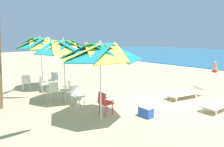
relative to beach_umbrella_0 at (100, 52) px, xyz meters
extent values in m
plane|color=#D3B784|center=(-0.05, 3.26, -2.35)|extent=(80.00, 80.00, 0.00)
cylinder|color=silver|center=(0.00, 0.00, -1.25)|extent=(0.05, 0.05, 2.20)
cube|color=teal|center=(0.58, 0.24, 0.02)|extent=(1.43, 1.38, 0.58)
cube|color=#EFDB4C|center=(0.24, 0.58, 0.02)|extent=(1.36, 1.48, 0.58)
cube|color=teal|center=(-0.24, 0.58, 0.02)|extent=(1.38, 1.43, 0.58)
cube|color=#EFDB4C|center=(-0.58, 0.24, 0.02)|extent=(1.48, 1.36, 0.58)
cube|color=teal|center=(-0.58, -0.24, 0.02)|extent=(1.43, 1.38, 0.58)
cube|color=#EFDB4C|center=(-0.24, -0.58, 0.02)|extent=(1.36, 1.48, 0.58)
cube|color=teal|center=(0.24, -0.58, 0.02)|extent=(1.38, 1.43, 0.58)
cube|color=#EFDB4C|center=(0.58, -0.24, 0.02)|extent=(1.48, 1.36, 0.58)
sphere|color=silver|center=(0.00, 0.00, 0.33)|extent=(0.08, 0.08, 0.08)
cube|color=red|center=(-0.45, 0.59, -1.91)|extent=(0.46, 0.46, 0.05)
cube|color=red|center=(-0.45, 0.39, -1.68)|extent=(0.42, 0.11, 0.40)
cube|color=red|center=(-0.65, 0.60, -1.80)|extent=(0.05, 0.40, 0.03)
cube|color=red|center=(-0.25, 0.59, -1.80)|extent=(0.05, 0.40, 0.03)
cylinder|color=red|center=(-0.62, 0.77, -2.14)|extent=(0.04, 0.04, 0.41)
cylinder|color=red|center=(-0.26, 0.76, -2.14)|extent=(0.04, 0.04, 0.41)
cylinder|color=red|center=(-0.63, 0.42, -2.14)|extent=(0.04, 0.04, 0.41)
cylinder|color=red|center=(-0.28, 0.41, -2.14)|extent=(0.04, 0.04, 0.41)
cylinder|color=silver|center=(-2.66, 0.11, -1.22)|extent=(0.05, 0.05, 2.26)
cube|color=teal|center=(-2.10, 0.34, 0.09)|extent=(1.40, 1.30, 0.58)
cube|color=#EFDB4C|center=(-2.43, 0.66, 0.09)|extent=(1.32, 1.36, 0.58)
cube|color=teal|center=(-2.89, 0.66, 0.09)|extent=(1.30, 1.40, 0.58)
cube|color=#EFDB4C|center=(-3.21, 0.34, 0.09)|extent=(1.36, 1.32, 0.58)
cube|color=teal|center=(-3.21, -0.12, 0.09)|extent=(1.40, 1.30, 0.58)
cube|color=#EFDB4C|center=(-2.89, -0.45, 0.09)|extent=(1.32, 1.36, 0.58)
cube|color=teal|center=(-2.43, -0.45, 0.09)|extent=(1.30, 1.40, 0.58)
cube|color=#EFDB4C|center=(-2.10, -0.12, 0.09)|extent=(1.36, 1.32, 0.58)
sphere|color=silver|center=(-2.66, 0.11, 0.40)|extent=(0.08, 0.08, 0.08)
cube|color=white|center=(-3.35, -0.18, -1.91)|extent=(0.48, 0.48, 0.05)
cube|color=white|center=(-3.15, -0.19, -1.68)|extent=(0.13, 0.42, 0.40)
cube|color=white|center=(-3.36, -0.37, -1.80)|extent=(0.40, 0.07, 0.03)
cube|color=white|center=(-3.33, 0.02, -1.80)|extent=(0.40, 0.07, 0.03)
cylinder|color=white|center=(-3.54, -0.34, -2.14)|extent=(0.04, 0.04, 0.41)
cylinder|color=white|center=(-3.51, 0.02, -2.14)|extent=(0.04, 0.04, 0.41)
cylinder|color=white|center=(-3.19, -0.37, -2.14)|extent=(0.04, 0.04, 0.41)
cylinder|color=white|center=(-3.15, -0.02, -2.14)|extent=(0.04, 0.04, 0.41)
cube|color=white|center=(-1.88, 0.27, -1.91)|extent=(0.45, 0.45, 0.05)
cube|color=white|center=(-2.08, 0.27, -1.68)|extent=(0.10, 0.42, 0.40)
cube|color=white|center=(-1.89, 0.47, -1.80)|extent=(0.40, 0.04, 0.03)
cube|color=white|center=(-1.88, 0.07, -1.80)|extent=(0.40, 0.04, 0.03)
cylinder|color=white|center=(-1.71, 0.45, -2.14)|extent=(0.04, 0.04, 0.41)
cylinder|color=white|center=(-1.71, 0.09, -2.14)|extent=(0.04, 0.04, 0.41)
cylinder|color=white|center=(-2.06, 0.44, -2.14)|extent=(0.04, 0.04, 0.41)
cylinder|color=white|center=(-2.06, 0.09, -2.14)|extent=(0.04, 0.04, 0.41)
cube|color=white|center=(-3.09, 0.33, -1.91)|extent=(0.61, 0.61, 0.05)
cube|color=white|center=(-2.98, 0.50, -1.68)|extent=(0.40, 0.31, 0.40)
cube|color=white|center=(-2.92, 0.22, -1.80)|extent=(0.25, 0.35, 0.03)
cube|color=white|center=(-3.26, 0.44, -1.80)|extent=(0.25, 0.35, 0.03)
cylinder|color=white|center=(-3.04, 0.09, -2.14)|extent=(0.04, 0.04, 0.41)
cylinder|color=white|center=(-3.33, 0.28, -2.14)|extent=(0.04, 0.04, 0.41)
cylinder|color=white|center=(-2.85, 0.38, -2.14)|extent=(0.04, 0.04, 0.41)
cylinder|color=white|center=(-3.14, 0.57, -2.14)|extent=(0.04, 0.04, 0.41)
cylinder|color=silver|center=(-5.64, 0.30, -1.18)|extent=(0.05, 0.05, 2.34)
cube|color=teal|center=(-5.07, 0.54, 0.19)|extent=(1.40, 1.35, 0.61)
cube|color=#EFDB4C|center=(-5.40, 0.87, 0.19)|extent=(1.34, 1.45, 0.61)
cube|color=teal|center=(-5.87, 0.87, 0.19)|extent=(1.35, 1.40, 0.61)
cube|color=#EFDB4C|center=(-6.20, 0.54, 0.19)|extent=(1.45, 1.34, 0.61)
cube|color=teal|center=(-6.20, 0.07, 0.19)|extent=(1.40, 1.35, 0.61)
cube|color=#EFDB4C|center=(-5.87, -0.27, 0.19)|extent=(1.34, 1.45, 0.61)
cube|color=teal|center=(-5.40, -0.27, 0.19)|extent=(1.35, 1.40, 0.61)
cube|color=#EFDB4C|center=(-5.07, 0.07, 0.19)|extent=(1.45, 1.34, 0.61)
sphere|color=silver|center=(-5.64, 0.30, 0.52)|extent=(0.08, 0.08, 0.08)
cube|color=white|center=(-5.58, 0.89, -1.91)|extent=(0.62, 0.62, 0.05)
cube|color=white|center=(-5.70, 1.05, -1.68)|extent=(0.39, 0.33, 0.40)
cube|color=white|center=(-5.42, 1.01, -1.80)|extent=(0.27, 0.34, 0.03)
cube|color=white|center=(-5.73, 0.77, -1.80)|extent=(0.27, 0.34, 0.03)
cylinder|color=white|center=(-5.33, 0.86, -2.14)|extent=(0.04, 0.04, 0.41)
cylinder|color=white|center=(-5.61, 0.65, -2.14)|extent=(0.04, 0.04, 0.41)
cylinder|color=white|center=(-5.54, 1.14, -2.14)|extent=(0.04, 0.04, 0.41)
cylinder|color=white|center=(-5.82, 0.93, -2.14)|extent=(0.04, 0.04, 0.41)
cube|color=white|center=(-5.98, -0.47, -1.91)|extent=(0.56, 0.56, 0.05)
cube|color=white|center=(-5.79, -0.54, -1.68)|extent=(0.23, 0.43, 0.40)
cube|color=white|center=(-6.04, -0.66, -1.80)|extent=(0.39, 0.17, 0.03)
cube|color=white|center=(-5.91, -0.28, -1.80)|extent=(0.39, 0.17, 0.03)
cylinder|color=white|center=(-6.20, -0.58, -2.14)|extent=(0.04, 0.04, 0.41)
cylinder|color=white|center=(-6.09, -0.25, -2.14)|extent=(0.04, 0.04, 0.41)
cylinder|color=white|center=(-5.87, -0.70, -2.14)|extent=(0.04, 0.04, 0.41)
cylinder|color=white|center=(-5.75, -0.36, -2.14)|extent=(0.04, 0.04, 0.41)
cube|color=white|center=(-4.93, 0.13, -1.91)|extent=(0.51, 0.51, 0.05)
cube|color=white|center=(-4.97, -0.06, -1.68)|extent=(0.43, 0.17, 0.40)
cube|color=white|center=(-5.13, 0.17, -1.80)|extent=(0.11, 0.40, 0.03)
cube|color=white|center=(-4.74, 0.10, -1.80)|extent=(0.11, 0.40, 0.03)
cylinder|color=white|center=(-5.08, 0.34, -2.14)|extent=(0.04, 0.04, 0.41)
cylinder|color=white|center=(-4.73, 0.28, -2.14)|extent=(0.04, 0.04, 0.41)
cylinder|color=white|center=(-5.14, -0.01, -2.14)|extent=(0.04, 0.04, 0.41)
cylinder|color=white|center=(-4.79, -0.07, -2.14)|extent=(0.04, 0.04, 0.41)
cube|color=white|center=(2.11, 4.21, -2.10)|extent=(0.81, 1.76, 0.06)
cube|color=white|center=(2.29, 3.55, -2.24)|extent=(0.06, 0.06, 0.22)
cube|color=white|center=(1.79, 3.60, -2.24)|extent=(0.06, 0.06, 0.22)
cube|color=white|center=(1.92, 4.87, -2.24)|extent=(0.06, 0.06, 0.22)
cube|color=white|center=(0.37, 4.54, -2.10)|extent=(1.01, 1.80, 0.06)
cube|color=white|center=(0.61, 5.56, -1.91)|extent=(0.70, 0.60, 0.36)
cube|color=white|center=(0.48, 3.86, -2.24)|extent=(0.06, 0.06, 0.22)
cube|color=white|center=(-0.02, 3.97, -2.24)|extent=(0.06, 0.06, 0.22)
cube|color=white|center=(0.77, 5.10, -2.24)|extent=(0.06, 0.06, 0.22)
cube|color=white|center=(0.27, 5.22, -2.24)|extent=(0.06, 0.06, 0.22)
cube|color=blue|center=(0.69, 1.50, -2.17)|extent=(0.48, 0.32, 0.36)
cube|color=white|center=(0.69, 1.50, -1.97)|extent=(0.50, 0.34, 0.04)
cube|color=red|center=(-1.75, 13.35, -2.25)|extent=(0.30, 0.24, 0.20)
cube|color=tan|center=(-1.75, 13.33, -1.89)|extent=(0.30, 0.25, 0.54)
sphere|color=tan|center=(-1.75, 13.32, -1.53)|extent=(0.20, 0.20, 0.20)
cube|color=tan|center=(-1.75, 13.75, -2.28)|extent=(0.26, 0.76, 0.14)
camera|label=1|loc=(5.03, -3.87, 0.43)|focal=32.00mm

